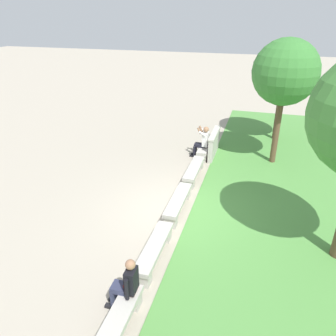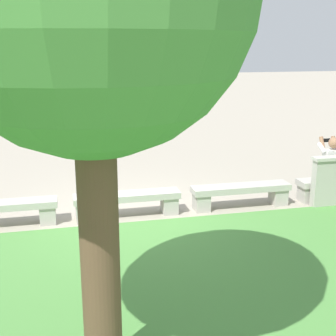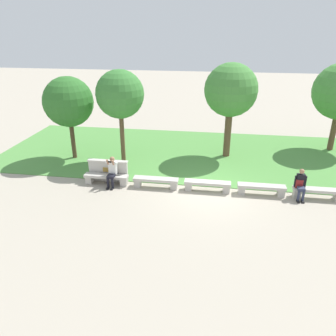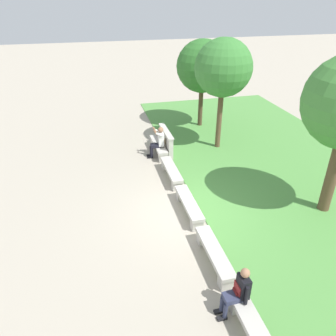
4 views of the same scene
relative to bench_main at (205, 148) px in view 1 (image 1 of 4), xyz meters
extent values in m
plane|color=#A89E8C|center=(4.49, 0.00, -0.30)|extent=(80.00, 80.00, 0.00)
cube|color=#518E42|center=(4.49, 4.38, -0.29)|extent=(22.94, 8.00, 0.03)
cube|color=#B7B2A8|center=(0.00, 0.00, 0.09)|extent=(1.97, 0.40, 0.12)
cube|color=#B7B2A8|center=(-0.80, 0.00, -0.14)|extent=(0.28, 0.34, 0.33)
cube|color=#B7B2A8|center=(0.80, 0.00, -0.14)|extent=(0.28, 0.34, 0.33)
cube|color=#B7B2A8|center=(2.24, 0.00, 0.09)|extent=(1.97, 0.40, 0.12)
cube|color=#B7B2A8|center=(1.44, 0.00, -0.14)|extent=(0.28, 0.34, 0.33)
cube|color=#B7B2A8|center=(3.05, 0.00, -0.14)|extent=(0.28, 0.34, 0.33)
cube|color=#B7B2A8|center=(4.49, 0.00, 0.09)|extent=(1.97, 0.40, 0.12)
cube|color=#B7B2A8|center=(3.68, 0.00, -0.14)|extent=(0.28, 0.34, 0.33)
cube|color=#B7B2A8|center=(5.29, 0.00, -0.14)|extent=(0.28, 0.34, 0.33)
cube|color=#B7B2A8|center=(6.73, 0.00, 0.09)|extent=(1.97, 0.40, 0.12)
cube|color=#B7B2A8|center=(5.93, 0.00, -0.14)|extent=(0.28, 0.34, 0.33)
cube|color=#B7B2A8|center=(7.53, 0.00, -0.14)|extent=(0.28, 0.34, 0.33)
cube|color=#B7B2A8|center=(8.97, 0.00, 0.09)|extent=(1.97, 0.40, 0.12)
cube|color=#B7B2A8|center=(8.17, 0.00, -0.14)|extent=(0.28, 0.34, 0.33)
cube|color=#B7B2A8|center=(0.00, 0.34, 0.17)|extent=(1.77, 0.18, 0.95)
cube|color=beige|center=(0.00, 0.34, 0.68)|extent=(1.83, 0.24, 0.06)
cube|color=olive|center=(0.00, 0.24, 0.29)|extent=(0.44, 0.02, 0.22)
cube|color=black|center=(0.20, -0.44, -0.27)|extent=(0.11, 0.24, 0.06)
cylinder|color=black|center=(0.20, -0.37, -0.06)|extent=(0.11, 0.11, 0.42)
cube|color=black|center=(0.40, -0.45, -0.27)|extent=(0.11, 0.24, 0.06)
cylinder|color=black|center=(0.40, -0.38, -0.06)|extent=(0.11, 0.11, 0.42)
cube|color=black|center=(0.31, -0.19, 0.21)|extent=(0.32, 0.43, 0.12)
cube|color=silver|center=(0.32, 0.04, 0.49)|extent=(0.35, 0.24, 0.56)
sphere|color=#9E7051|center=(0.32, 0.04, 0.91)|extent=(0.22, 0.22, 0.22)
cylinder|color=silver|center=(0.13, -0.05, 0.78)|extent=(0.11, 0.31, 0.21)
cylinder|color=#9E7051|center=(0.19, -0.19, 0.86)|extent=(0.11, 0.19, 0.27)
cylinder|color=silver|center=(0.51, -0.07, 0.78)|extent=(0.11, 0.31, 0.21)
cylinder|color=#9E7051|center=(0.43, -0.21, 0.86)|extent=(0.09, 0.19, 0.27)
cube|color=black|center=(0.31, -0.26, 0.90)|extent=(0.15, 0.02, 0.08)
cube|color=black|center=(8.15, -0.42, -0.27)|extent=(0.11, 0.22, 0.06)
cylinder|color=#2D334C|center=(8.15, -0.36, -0.06)|extent=(0.10, 0.10, 0.42)
cube|color=black|center=(8.33, -0.42, -0.27)|extent=(0.11, 0.22, 0.06)
cylinder|color=#2D334C|center=(8.33, -0.36, -0.06)|extent=(0.10, 0.10, 0.42)
cube|color=#2D334C|center=(8.23, -0.18, 0.21)|extent=(0.29, 0.41, 0.12)
cube|color=black|center=(8.23, 0.04, 0.47)|extent=(0.33, 0.21, 0.52)
sphere|color=#9E7051|center=(8.23, 0.04, 0.86)|extent=(0.20, 0.20, 0.20)
cylinder|color=black|center=(8.03, 0.01, 0.42)|extent=(0.08, 0.08, 0.48)
cylinder|color=black|center=(8.43, 0.03, 0.42)|extent=(0.08, 0.08, 0.48)
cube|color=maroon|center=(8.19, 0.02, 0.33)|extent=(0.28, 0.20, 0.36)
cube|color=maroon|center=(8.19, -0.09, 0.26)|extent=(0.20, 0.06, 0.16)
torus|color=black|center=(8.19, 0.02, 0.53)|extent=(0.10, 0.02, 0.10)
cylinder|color=#4C3826|center=(-2.70, 2.79, 0.84)|extent=(0.22, 0.22, 2.27)
sphere|color=#2D6B28|center=(-2.70, 2.79, 2.73)|extent=(2.51, 2.51, 2.51)
cylinder|color=brown|center=(0.03, 2.71, 1.10)|extent=(0.22, 0.22, 2.79)
sphere|color=#387A33|center=(0.03, 2.71, 3.20)|extent=(2.35, 2.35, 2.35)
camera|label=1|loc=(12.59, 2.06, 5.19)|focal=35.00mm
camera|label=2|loc=(5.61, 8.16, 2.84)|focal=50.00mm
camera|label=3|loc=(4.70, -12.62, 6.23)|focal=35.00mm
camera|label=4|loc=(12.56, -2.66, 5.97)|focal=35.00mm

